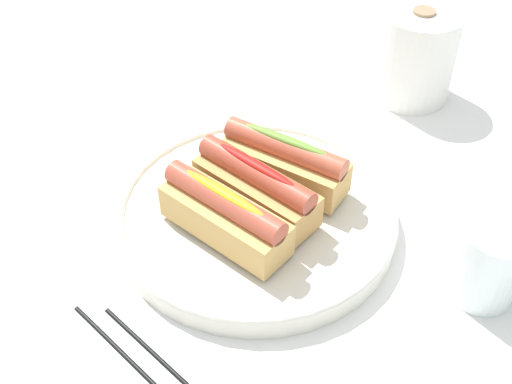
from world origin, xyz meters
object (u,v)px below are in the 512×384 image
at_px(water_glass, 488,266).
at_px(chopstick_near, 177,375).
at_px(hotdog_front, 225,215).
at_px(hotdog_back, 256,187).
at_px(hotdog_side, 285,161).
at_px(paper_towel_roll, 416,55).
at_px(chopstick_far, 143,373).
at_px(serving_bowl, 256,214).

xyz_separation_m(water_glass, chopstick_near, (-0.23, -0.22, -0.04)).
bearing_deg(water_glass, chopstick_near, -136.37).
bearing_deg(hotdog_front, hotdog_back, 78.76).
bearing_deg(hotdog_back, hotdog_side, 78.76).
relative_size(hotdog_front, chopstick_near, 0.72).
height_order(hotdog_back, chopstick_near, hotdog_back).
bearing_deg(chopstick_near, paper_towel_roll, 101.29).
height_order(hotdog_front, chopstick_far, hotdog_front).
bearing_deg(paper_towel_roll, water_glass, -62.89).
xyz_separation_m(hotdog_back, chopstick_near, (0.02, -0.21, -0.06)).
xyz_separation_m(serving_bowl, paper_towel_roll, (0.09, 0.34, 0.05)).
height_order(hotdog_back, chopstick_far, hotdog_back).
xyz_separation_m(water_glass, paper_towel_roll, (-0.17, 0.33, 0.02)).
relative_size(serving_bowl, hotdog_front, 2.04).
height_order(hotdog_front, hotdog_back, same).
xyz_separation_m(hotdog_side, water_glass, (0.24, -0.04, -0.02)).
distance_m(serving_bowl, hotdog_front, 0.07).
distance_m(hotdog_front, hotdog_back, 0.06).
bearing_deg(serving_bowl, hotdog_side, 78.76).
bearing_deg(serving_bowl, chopstick_far, -92.56).
height_order(hotdog_front, paper_towel_roll, paper_towel_roll).
bearing_deg(hotdog_side, chopstick_near, -88.00).
height_order(paper_towel_roll, chopstick_far, paper_towel_roll).
bearing_deg(hotdog_side, hotdog_back, -101.24).
relative_size(hotdog_front, water_glass, 1.75).
height_order(serving_bowl, chopstick_far, serving_bowl).
xyz_separation_m(water_glass, chopstick_far, (-0.26, -0.24, -0.04)).
relative_size(serving_bowl, hotdog_back, 2.04).
relative_size(paper_towel_roll, chopstick_far, 0.61).
relative_size(serving_bowl, chopstick_far, 1.47).
xyz_separation_m(hotdog_back, hotdog_side, (0.01, 0.05, 0.00)).
xyz_separation_m(chopstick_near, chopstick_far, (-0.03, -0.01, 0.00)).
relative_size(hotdog_front, hotdog_back, 1.00).
height_order(water_glass, chopstick_near, water_glass).
bearing_deg(paper_towel_roll, hotdog_front, -103.99).
bearing_deg(paper_towel_roll, serving_bowl, -104.42).
bearing_deg(hotdog_front, chopstick_near, -79.01).
bearing_deg(chopstick_near, hotdog_side, 110.23).
distance_m(serving_bowl, paper_towel_roll, 0.35).
bearing_deg(hotdog_side, serving_bowl, -101.24).
bearing_deg(chopstick_near, chopstick_far, -139.97).
relative_size(hotdog_back, hotdog_side, 1.02).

